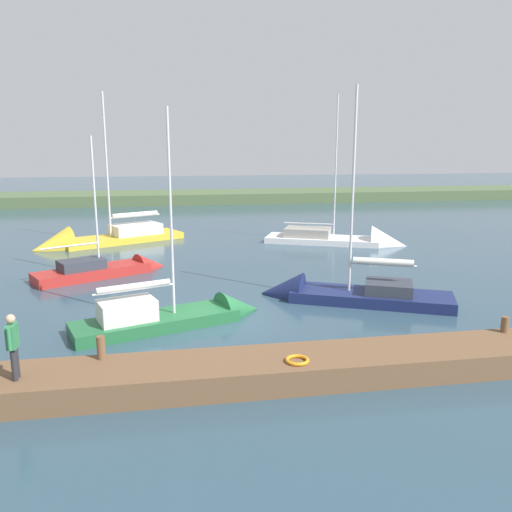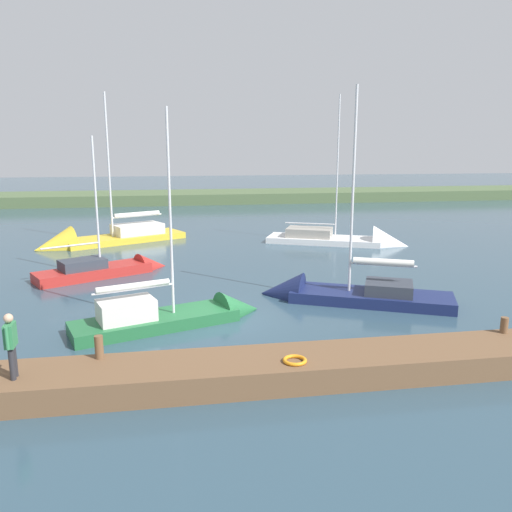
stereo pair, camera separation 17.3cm
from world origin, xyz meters
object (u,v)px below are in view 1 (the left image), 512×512
life_ring_buoy (297,360)px  person_on_dock (13,342)px  sailboat_inner_slip (337,297)px  sailboat_outer_mooring (110,273)px  mooring_post_near (505,324)px  sailboat_near_dock (94,242)px  sailboat_behind_pier (182,319)px  mooring_post_far (101,348)px  sailboat_far_right (350,242)px

life_ring_buoy → person_on_dock: bearing=-1.5°
sailboat_inner_slip → sailboat_outer_mooring: 11.90m
mooring_post_near → sailboat_near_dock: sailboat_near_dock is taller
sailboat_outer_mooring → sailboat_behind_pier: size_ratio=0.91×
mooring_post_far → sailboat_near_dock: sailboat_near_dock is taller
person_on_dock → life_ring_buoy: bearing=176.5°
sailboat_inner_slip → sailboat_outer_mooring: bearing=-7.2°
sailboat_outer_mooring → sailboat_near_dock: 8.83m
person_on_dock → sailboat_near_dock: bearing=-89.0°
sailboat_outer_mooring → sailboat_behind_pier: bearing=-95.0°
mooring_post_far → sailboat_outer_mooring: bearing=-84.7°
person_on_dock → mooring_post_far: bearing=-156.7°
mooring_post_far → sailboat_far_right: size_ratio=0.06×
sailboat_near_dock → sailboat_far_right: 17.33m
sailboat_behind_pier → person_on_dock: (4.26, 5.55, 1.55)m
sailboat_near_dock → sailboat_outer_mooring: bearing=75.7°
sailboat_outer_mooring → person_on_dock: sailboat_outer_mooring is taller
sailboat_inner_slip → life_ring_buoy: bearing=88.3°
sailboat_outer_mooring → sailboat_behind_pier: (-3.48, 8.03, 0.08)m
life_ring_buoy → sailboat_near_dock: size_ratio=0.06×
sailboat_near_dock → sailboat_behind_pier: (-5.46, 16.64, -0.01)m
mooring_post_far → sailboat_behind_pier: sailboat_behind_pier is taller
mooring_post_far → sailboat_near_dock: bearing=-81.6°
sailboat_near_dock → sailboat_behind_pier: size_ratio=1.30×
mooring_post_near → mooring_post_far: bearing=0.0°
sailboat_outer_mooring → sailboat_far_right: size_ratio=0.71×
sailboat_outer_mooring → life_ring_buoy: bearing=-93.3°
person_on_dock → sailboat_far_right: bearing=-131.2°
mooring_post_near → person_on_dock: (14.24, 0.93, 0.73)m
mooring_post_near → sailboat_behind_pier: 11.02m
sailboat_outer_mooring → person_on_dock: bearing=-121.7°
mooring_post_near → sailboat_behind_pier: sailboat_behind_pier is taller
mooring_post_near → life_ring_buoy: size_ratio=0.77×
mooring_post_near → sailboat_inner_slip: size_ratio=0.05×
sailboat_inner_slip → mooring_post_far: bearing=60.0°
mooring_post_far → life_ring_buoy: bearing=168.1°
sailboat_inner_slip → sailboat_far_right: bearing=-87.9°
sailboat_far_right → person_on_dock: sailboat_far_right is taller
mooring_post_near → sailboat_far_right: (-1.71, -18.68, -0.89)m
sailboat_near_dock → mooring_post_near: bearing=98.7°
mooring_post_far → sailboat_inner_slip: 11.07m
mooring_post_near → person_on_dock: size_ratio=0.30×
sailboat_behind_pier → person_on_dock: size_ratio=5.07×
sailboat_inner_slip → sailboat_behind_pier: (6.66, 1.81, 0.02)m
mooring_post_far → sailboat_inner_slip: size_ratio=0.07×
mooring_post_near → sailboat_far_right: size_ratio=0.05×
mooring_post_near → life_ring_buoy: (7.01, 1.11, -0.20)m
sailboat_behind_pier → sailboat_near_dock: bearing=88.6°
sailboat_near_dock → person_on_dock: (-1.19, 22.19, 1.53)m
life_ring_buoy → sailboat_far_right: bearing=-113.8°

